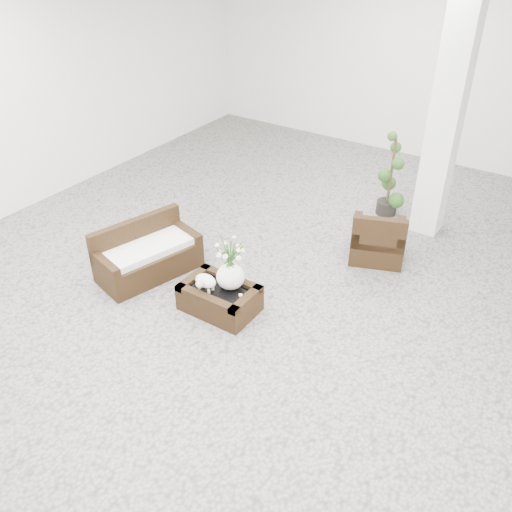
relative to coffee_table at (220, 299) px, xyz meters
The scene contains 9 objects.
ground 0.62m from the coffee_table, 67.07° to the left, with size 11.00×11.00×0.00m, color gray.
column 3.98m from the coffee_table, 66.84° to the left, with size 0.40×0.40×3.50m, color white.
coffee_table is the anchor object (origin of this frame).
sheep_figurine 0.30m from the coffee_table, 140.19° to the right, with size 0.28×0.23×0.21m, color white.
planter_narcissus 0.57m from the coffee_table, 45.00° to the left, with size 0.44×0.44×0.80m, color white, non-canonical shape.
tealight 0.35m from the coffee_table, ahead, with size 0.04×0.04×0.03m, color white.
armchair 2.46m from the coffee_table, 62.90° to the left, with size 0.71×0.69×0.76m, color #33200F.
loveseat 1.27m from the coffee_table, behind, with size 1.34×0.64×0.72m, color #33200F.
topiary 3.58m from the coffee_table, 78.03° to the left, with size 0.36×0.36×1.34m, color #204215, non-canonical shape.
Camera 1 is at (3.09, -4.76, 4.23)m, focal length 38.63 mm.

